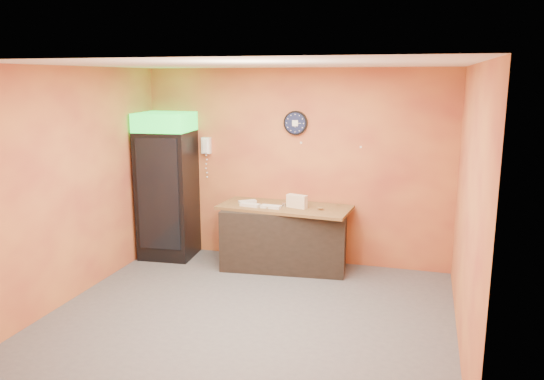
% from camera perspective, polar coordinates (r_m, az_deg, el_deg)
% --- Properties ---
extents(floor, '(4.50, 4.50, 0.00)m').
position_cam_1_polar(floor, '(6.25, -2.25, -13.21)').
color(floor, '#47474C').
rests_on(floor, ground).
extents(back_wall, '(4.50, 0.02, 2.80)m').
position_cam_1_polar(back_wall, '(7.68, 2.40, 2.54)').
color(back_wall, '#D8883C').
rests_on(back_wall, floor).
extents(left_wall, '(0.02, 4.00, 2.80)m').
position_cam_1_polar(left_wall, '(6.84, -20.52, 0.60)').
color(left_wall, '#D8883C').
rests_on(left_wall, floor).
extents(right_wall, '(0.02, 4.00, 2.80)m').
position_cam_1_polar(right_wall, '(5.52, 20.36, -1.99)').
color(right_wall, '#D8883C').
rests_on(right_wall, floor).
extents(ceiling, '(4.50, 4.00, 0.02)m').
position_cam_1_polar(ceiling, '(5.66, -2.49, 13.38)').
color(ceiling, white).
rests_on(ceiling, back_wall).
extents(beverage_cooler, '(0.82, 0.83, 2.17)m').
position_cam_1_polar(beverage_cooler, '(8.03, -11.27, 0.24)').
color(beverage_cooler, black).
rests_on(beverage_cooler, floor).
extents(prep_counter, '(1.79, 0.94, 0.86)m').
position_cam_1_polar(prep_counter, '(7.56, 1.38, -5.19)').
color(prep_counter, black).
rests_on(prep_counter, floor).
extents(wall_clock, '(0.34, 0.06, 0.34)m').
position_cam_1_polar(wall_clock, '(7.57, 2.55, 7.22)').
color(wall_clock, black).
rests_on(wall_clock, back_wall).
extents(wall_phone, '(0.13, 0.11, 0.24)m').
position_cam_1_polar(wall_phone, '(8.02, -7.10, 4.77)').
color(wall_phone, white).
rests_on(wall_phone, back_wall).
extents(butcher_paper, '(1.87, 0.91, 0.04)m').
position_cam_1_polar(butcher_paper, '(7.43, 1.40, -1.87)').
color(butcher_paper, brown).
rests_on(butcher_paper, prep_counter).
extents(sub_roll_stack, '(0.30, 0.17, 0.18)m').
position_cam_1_polar(sub_roll_stack, '(7.31, 2.69, -1.22)').
color(sub_roll_stack, beige).
rests_on(sub_roll_stack, butcher_paper).
extents(wrapped_sandwich_left, '(0.29, 0.16, 0.04)m').
position_cam_1_polar(wrapped_sandwich_left, '(7.41, -2.37, -1.61)').
color(wrapped_sandwich_left, beige).
rests_on(wrapped_sandwich_left, butcher_paper).
extents(wrapped_sandwich_mid, '(0.29, 0.13, 0.04)m').
position_cam_1_polar(wrapped_sandwich_mid, '(7.30, -0.14, -1.81)').
color(wrapped_sandwich_mid, beige).
rests_on(wrapped_sandwich_mid, butcher_paper).
extents(wrapped_sandwich_right, '(0.26, 0.23, 0.04)m').
position_cam_1_polar(wrapped_sandwich_right, '(7.61, -2.67, -1.26)').
color(wrapped_sandwich_right, beige).
rests_on(wrapped_sandwich_right, butcher_paper).
extents(kitchen_tool, '(0.05, 0.05, 0.05)m').
position_cam_1_polar(kitchen_tool, '(7.39, 1.32, -1.58)').
color(kitchen_tool, silver).
rests_on(kitchen_tool, butcher_paper).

